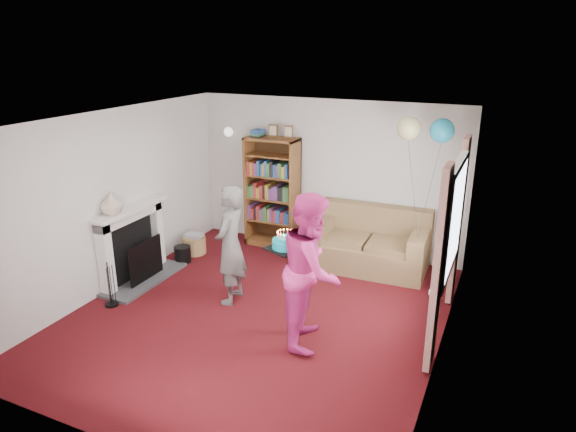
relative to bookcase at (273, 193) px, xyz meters
The scene contains 16 objects.
ground 2.63m from the bookcase, 68.87° to the right, with size 5.00×5.00×0.00m, color #340807.
wall_back 0.97m from the bookcase, 13.22° to the left, with size 4.50×0.02×2.50m, color silver.
wall_left 2.70m from the bookcase, 120.78° to the right, with size 0.02×5.00×2.50m, color silver.
wall_right 3.91m from the bookcase, 36.15° to the right, with size 0.02×5.00×2.50m, color silver.
ceiling 2.94m from the bookcase, 68.87° to the right, with size 4.50×5.00×0.01m, color white.
fireplace 2.46m from the bookcase, 119.61° to the right, with size 0.55×1.80×1.12m.
window_bay 3.54m from the bookcase, 28.80° to the right, with size 0.14×2.02×2.20m.
wall_sconce 1.30m from the bookcase, behind, with size 0.16×0.23×0.16m.
bookcase is the anchor object (origin of this frame).
sofa 1.88m from the bookcase, ahead, with size 1.75×0.93×0.93m.
wicker_basket 1.57m from the bookcase, 137.51° to the right, with size 0.38×0.38×0.35m.
person_striped 2.12m from the bookcase, 79.52° to the right, with size 0.59×0.39×1.61m, color black.
person_magenta 3.06m from the bookcase, 55.86° to the right, with size 0.88×0.68×1.81m, color #D0297C.
birthday_cake 2.74m from the bookcase, 60.98° to the right, with size 0.39×0.39×0.22m.
balloons 2.85m from the bookcase, ahead, with size 0.77×0.33×1.71m.
mantel_vase 2.77m from the bookcase, 116.66° to the right, with size 0.30×0.30×0.31m, color beige.
Camera 1 is at (2.76, -5.17, 3.37)m, focal length 32.00 mm.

